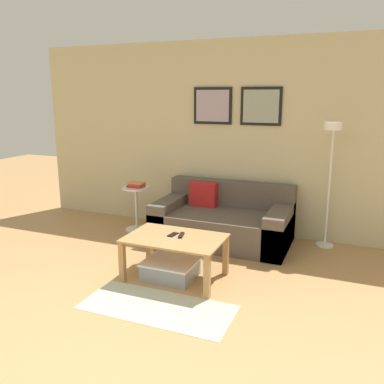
{
  "coord_description": "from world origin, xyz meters",
  "views": [
    {
      "loc": [
        1.73,
        -1.92,
        1.84
      ],
      "look_at": [
        0.15,
        1.92,
        0.85
      ],
      "focal_mm": 38.0,
      "sensor_mm": 36.0,
      "label": 1
    }
  ],
  "objects_px": {
    "side_table": "(136,204)",
    "remote_control": "(181,235)",
    "couch": "(223,222)",
    "floor_lamp": "(331,158)",
    "storage_bin": "(170,269)",
    "book_stack": "(136,185)",
    "coffee_table": "(175,244)",
    "cell_phone": "(173,235)"
  },
  "relations": [
    {
      "from": "side_table",
      "to": "remote_control",
      "type": "distance_m",
      "value": 1.66
    },
    {
      "from": "couch",
      "to": "side_table",
      "type": "height_order",
      "value": "couch"
    },
    {
      "from": "couch",
      "to": "floor_lamp",
      "type": "xyz_separation_m",
      "value": [
        1.24,
        0.16,
        0.87
      ]
    },
    {
      "from": "storage_bin",
      "to": "book_stack",
      "type": "xyz_separation_m",
      "value": [
        -1.09,
        1.22,
        0.55
      ]
    },
    {
      "from": "couch",
      "to": "book_stack",
      "type": "height_order",
      "value": "couch"
    },
    {
      "from": "coffee_table",
      "to": "remote_control",
      "type": "height_order",
      "value": "remote_control"
    },
    {
      "from": "cell_phone",
      "to": "remote_control",
      "type": "bearing_deg",
      "value": 7.17
    },
    {
      "from": "coffee_table",
      "to": "side_table",
      "type": "distance_m",
      "value": 1.66
    },
    {
      "from": "couch",
      "to": "coffee_table",
      "type": "height_order",
      "value": "couch"
    },
    {
      "from": "couch",
      "to": "cell_phone",
      "type": "bearing_deg",
      "value": -97.55
    },
    {
      "from": "coffee_table",
      "to": "cell_phone",
      "type": "bearing_deg",
      "value": 131.34
    },
    {
      "from": "coffee_table",
      "to": "book_stack",
      "type": "relative_size",
      "value": 4.07
    },
    {
      "from": "book_stack",
      "to": "coffee_table",
      "type": "bearing_deg",
      "value": -46.84
    },
    {
      "from": "storage_bin",
      "to": "remote_control",
      "type": "distance_m",
      "value": 0.38
    },
    {
      "from": "side_table",
      "to": "cell_phone",
      "type": "relative_size",
      "value": 4.36
    },
    {
      "from": "book_stack",
      "to": "cell_phone",
      "type": "relative_size",
      "value": 1.72
    },
    {
      "from": "side_table",
      "to": "book_stack",
      "type": "xyz_separation_m",
      "value": [
        0.01,
        0.01,
        0.28
      ]
    },
    {
      "from": "cell_phone",
      "to": "side_table",
      "type": "bearing_deg",
      "value": 139.42
    },
    {
      "from": "couch",
      "to": "coffee_table",
      "type": "bearing_deg",
      "value": -95.12
    },
    {
      "from": "couch",
      "to": "book_stack",
      "type": "relative_size",
      "value": 7.0
    },
    {
      "from": "storage_bin",
      "to": "remote_control",
      "type": "xyz_separation_m",
      "value": [
        0.1,
        0.07,
        0.36
      ]
    },
    {
      "from": "cell_phone",
      "to": "couch",
      "type": "bearing_deg",
      "value": 88.28
    },
    {
      "from": "coffee_table",
      "to": "floor_lamp",
      "type": "xyz_separation_m",
      "value": [
        1.35,
        1.4,
        0.76
      ]
    },
    {
      "from": "couch",
      "to": "storage_bin",
      "type": "bearing_deg",
      "value": -97.33
    },
    {
      "from": "coffee_table",
      "to": "couch",
      "type": "bearing_deg",
      "value": 84.88
    },
    {
      "from": "book_stack",
      "to": "remote_control",
      "type": "relative_size",
      "value": 1.61
    },
    {
      "from": "book_stack",
      "to": "couch",
      "type": "bearing_deg",
      "value": 1.31
    },
    {
      "from": "couch",
      "to": "coffee_table",
      "type": "xyz_separation_m",
      "value": [
        -0.11,
        -1.24,
        0.11
      ]
    },
    {
      "from": "storage_bin",
      "to": "coffee_table",
      "type": "bearing_deg",
      "value": 13.46
    },
    {
      "from": "side_table",
      "to": "cell_phone",
      "type": "xyz_separation_m",
      "value": [
        1.1,
        -1.15,
        0.08
      ]
    },
    {
      "from": "couch",
      "to": "cell_phone",
      "type": "height_order",
      "value": "couch"
    },
    {
      "from": "book_stack",
      "to": "cell_phone",
      "type": "bearing_deg",
      "value": -46.76
    },
    {
      "from": "side_table",
      "to": "couch",
      "type": "bearing_deg",
      "value": 1.55
    },
    {
      "from": "remote_control",
      "to": "cell_phone",
      "type": "height_order",
      "value": "remote_control"
    },
    {
      "from": "floor_lamp",
      "to": "cell_phone",
      "type": "bearing_deg",
      "value": -136.02
    },
    {
      "from": "remote_control",
      "to": "cell_phone",
      "type": "distance_m",
      "value": 0.09
    },
    {
      "from": "book_stack",
      "to": "floor_lamp",
      "type": "bearing_deg",
      "value": 4.33
    },
    {
      "from": "couch",
      "to": "remote_control",
      "type": "bearing_deg",
      "value": -93.13
    },
    {
      "from": "coffee_table",
      "to": "storage_bin",
      "type": "xyz_separation_m",
      "value": [
        -0.05,
        -0.01,
        -0.27
      ]
    },
    {
      "from": "floor_lamp",
      "to": "remote_control",
      "type": "relative_size",
      "value": 10.35
    },
    {
      "from": "couch",
      "to": "remote_control",
      "type": "relative_size",
      "value": 11.25
    },
    {
      "from": "side_table",
      "to": "remote_control",
      "type": "bearing_deg",
      "value": -44.04
    }
  ]
}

